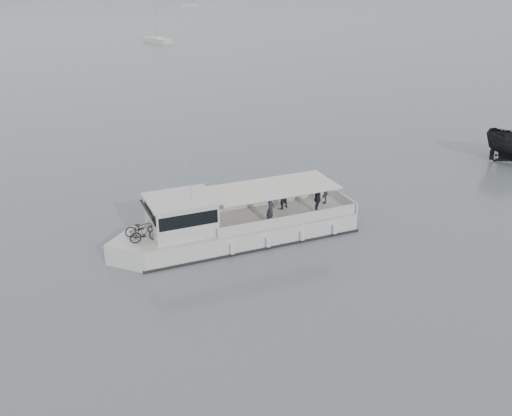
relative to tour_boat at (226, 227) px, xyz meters
name	(u,v)px	position (x,y,z in m)	size (l,w,h in m)	color
ground	(164,289)	(-3.78, -3.25, -0.87)	(1400.00, 1400.00, 0.00)	slate
tour_boat	(226,227)	(0.00, 0.00, 0.00)	(12.67, 3.63, 5.28)	silver
moored_fleet	(176,1)	(38.22, 180.69, -0.51)	(388.99, 345.39, 8.83)	silver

